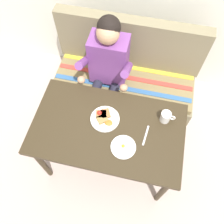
% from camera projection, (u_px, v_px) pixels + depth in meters
% --- Properties ---
extents(ground_plane, '(8.00, 8.00, 0.00)m').
position_uv_depth(ground_plane, '(109.00, 158.00, 2.52)').
color(ground_plane, '#BBA499').
extents(table, '(1.20, 0.70, 0.73)m').
position_uv_depth(table, '(108.00, 132.00, 1.96)').
color(table, '#332818').
rests_on(table, ground).
extents(couch, '(1.44, 0.56, 1.00)m').
position_uv_depth(couch, '(125.00, 81.00, 2.60)').
color(couch, '#786F53').
rests_on(couch, ground).
extents(person, '(0.45, 0.61, 1.21)m').
position_uv_depth(person, '(107.00, 66.00, 2.18)').
color(person, '#743E85').
rests_on(person, ground).
extents(plate_breakfast, '(0.23, 0.23, 0.05)m').
position_uv_depth(plate_breakfast, '(104.00, 118.00, 1.91)').
color(plate_breakfast, white).
rests_on(plate_breakfast, table).
extents(plate_eggs, '(0.19, 0.19, 0.04)m').
position_uv_depth(plate_eggs, '(123.00, 147.00, 1.80)').
color(plate_eggs, white).
rests_on(plate_eggs, table).
extents(coffee_mug, '(0.12, 0.08, 0.10)m').
position_uv_depth(coffee_mug, '(166.00, 117.00, 1.88)').
color(coffee_mug, white).
rests_on(coffee_mug, table).
extents(fork, '(0.03, 0.17, 0.00)m').
position_uv_depth(fork, '(146.00, 136.00, 1.85)').
color(fork, silver).
rests_on(fork, table).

